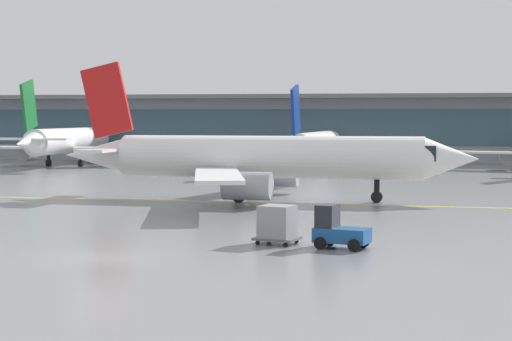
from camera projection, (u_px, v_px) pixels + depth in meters
name	position (u px, v px, depth m)	size (l,w,h in m)	color
ground_plane	(102.00, 258.00, 38.24)	(400.00, 400.00, 0.00)	gray
taxiway_centreline_stripe	(266.00, 203.00, 62.73)	(110.00, 0.36, 0.01)	yellow
terminal_concourse	(304.00, 127.00, 124.55)	(191.95, 11.00, 9.60)	#8C939E
gate_airplane_1	(69.00, 141.00, 110.67)	(30.12, 32.33, 10.73)	white
gate_airplane_2	(315.00, 145.00, 103.35)	(27.70, 29.92, 9.90)	silver
taxiing_regional_jet	(264.00, 158.00, 64.59)	(32.34, 30.05, 10.71)	white
baggage_tug	(338.00, 230.00, 40.97)	(2.88, 2.18, 2.10)	#194C8C
cargo_dolly_lead	(277.00, 223.00, 42.30)	(2.46, 2.11, 1.94)	#595B60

